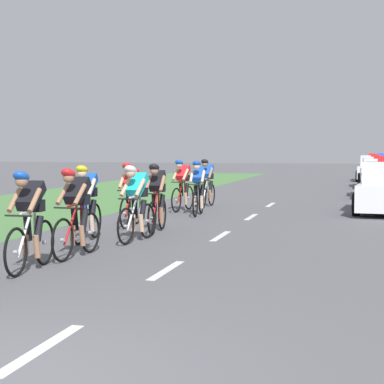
# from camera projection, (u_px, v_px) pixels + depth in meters

# --- Properties ---
(grass_verge) EXTENTS (7.00, 60.00, 0.01)m
(grass_verge) POSITION_uv_depth(u_px,v_px,m) (20.00, 208.00, 20.34)
(grass_verge) COLOR #4C7F42
(grass_verge) RESTS_ON ground
(lane_markings_centre) EXTENTS (0.14, 21.60, 0.01)m
(lane_markings_centre) POSITION_uv_depth(u_px,v_px,m) (198.00, 250.00, 11.78)
(lane_markings_centre) COLOR white
(lane_markings_centre) RESTS_ON ground
(cyclist_second) EXTENTS (0.43, 1.72, 1.56)m
(cyclist_second) POSITION_uv_depth(u_px,v_px,m) (30.00, 219.00, 9.73)
(cyclist_second) COLOR black
(cyclist_second) RESTS_ON ground
(cyclist_third) EXTENTS (0.43, 1.72, 1.56)m
(cyclist_third) POSITION_uv_depth(u_px,v_px,m) (76.00, 211.00, 10.96)
(cyclist_third) COLOR black
(cyclist_third) RESTS_ON ground
(cyclist_fourth) EXTENTS (0.45, 1.72, 1.56)m
(cyclist_fourth) POSITION_uv_depth(u_px,v_px,m) (136.00, 202.00, 12.85)
(cyclist_fourth) COLOR black
(cyclist_fourth) RESTS_ON ground
(cyclist_fifth) EXTENTS (0.44, 1.72, 1.56)m
(cyclist_fifth) POSITION_uv_depth(u_px,v_px,m) (87.00, 202.00, 12.87)
(cyclist_fifth) COLOR black
(cyclist_fifth) RESTS_ON ground
(cyclist_sixth) EXTENTS (0.44, 1.72, 1.56)m
(cyclist_sixth) POSITION_uv_depth(u_px,v_px,m) (157.00, 197.00, 14.32)
(cyclist_sixth) COLOR black
(cyclist_sixth) RESTS_ON ground
(cyclist_seventh) EXTENTS (0.43, 1.72, 1.56)m
(cyclist_seventh) POSITION_uv_depth(u_px,v_px,m) (131.00, 194.00, 15.38)
(cyclist_seventh) COLOR black
(cyclist_seventh) RESTS_ON ground
(cyclist_eighth) EXTENTS (0.44, 1.72, 1.56)m
(cyclist_eighth) POSITION_uv_depth(u_px,v_px,m) (198.00, 187.00, 17.95)
(cyclist_eighth) COLOR black
(cyclist_eighth) RESTS_ON ground
(cyclist_ninth) EXTENTS (0.43, 1.72, 1.56)m
(cyclist_ninth) POSITION_uv_depth(u_px,v_px,m) (207.00, 182.00, 20.56)
(cyclist_ninth) COLOR black
(cyclist_ninth) RESTS_ON ground
(cyclist_tenth) EXTENTS (0.46, 1.72, 1.56)m
(cyclist_tenth) POSITION_uv_depth(u_px,v_px,m) (182.00, 185.00, 19.20)
(cyclist_tenth) COLOR black
(cyclist_tenth) RESTS_ON ground
(police_car_third) EXTENTS (2.03, 4.41, 1.59)m
(police_car_third) POSITION_uv_depth(u_px,v_px,m) (379.00, 173.00, 31.06)
(police_car_third) COLOR silver
(police_car_third) RESTS_ON ground
(police_car_furthest) EXTENTS (2.28, 4.53, 1.59)m
(police_car_furthest) POSITION_uv_depth(u_px,v_px,m) (376.00, 169.00, 37.56)
(police_car_furthest) COLOR silver
(police_car_furthest) RESTS_ON ground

